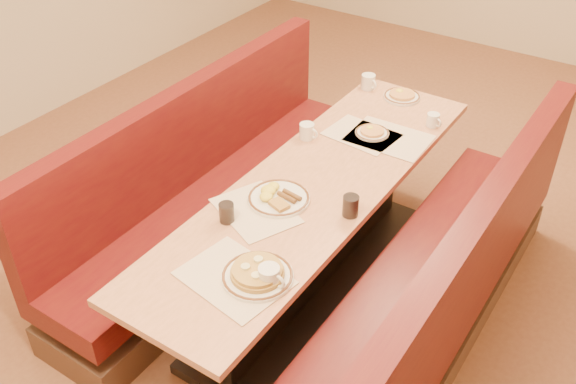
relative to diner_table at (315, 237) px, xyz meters
The scene contains 18 objects.
ground 0.37m from the diner_table, ahead, with size 8.00×8.00×0.00m, color #9E6647.
diner_table is the anchor object (origin of this frame).
booth_left 0.73m from the diner_table, behind, with size 0.55×2.50×1.05m.
booth_right 0.73m from the diner_table, ahead, with size 0.55×2.50×1.05m.
placemat_near_left 0.55m from the diner_table, 107.73° to the right, with size 0.41×0.31×0.00m, color beige.
placemat_near_right 0.90m from the diner_table, 84.28° to the right, with size 0.45×0.34×0.00m, color beige.
placemat_far_left 0.67m from the diner_table, 93.27° to the left, with size 0.39×0.29×0.00m, color beige.
placemat_far_right 0.72m from the diner_table, 78.78° to the left, with size 0.45×0.34×0.00m, color beige.
pancake_plate 0.87m from the diner_table, 77.65° to the right, with size 0.31×0.31×0.07m.
eggs_plate 0.47m from the diner_table, 108.12° to the right, with size 0.31×0.31×0.06m.
extra_plate_mid 0.71m from the diner_table, 88.55° to the left, with size 0.20×0.20×0.04m.
extra_plate_far 1.17m from the diner_table, 91.83° to the left, with size 0.23×0.23×0.05m.
coffee_mug_a 0.90m from the diner_table, 72.83° to the right, with size 0.13×0.09×0.10m.
coffee_mug_b 0.61m from the diner_table, 128.41° to the left, with size 0.12×0.09×0.09m.
coffee_mug_c 1.01m from the diner_table, 72.89° to the left, with size 0.10×0.07×0.08m.
coffee_mug_d 1.21m from the diner_table, 104.13° to the left, with size 0.12×0.09×0.10m.
soda_tumbler_near 0.69m from the diner_table, 110.24° to the right, with size 0.07×0.07×0.10m.
soda_tumbler_mid 0.53m from the diner_table, 27.19° to the right, with size 0.08×0.08×0.11m.
Camera 1 is at (1.39, -2.36, 2.68)m, focal length 40.00 mm.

